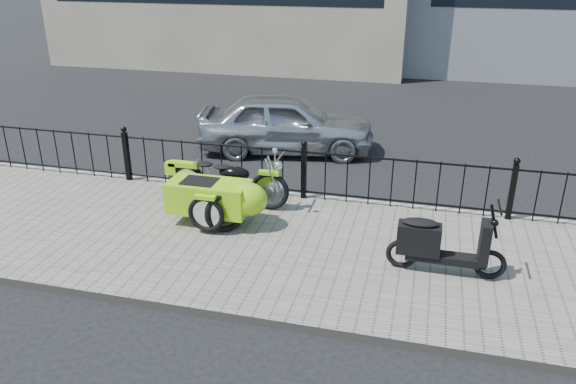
% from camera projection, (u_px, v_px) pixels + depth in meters
% --- Properties ---
extents(ground, '(120.00, 120.00, 0.00)m').
position_uv_depth(ground, '(285.00, 235.00, 9.07)').
color(ground, black).
rests_on(ground, ground).
extents(sidewalk, '(30.00, 3.80, 0.12)m').
position_uv_depth(sidewalk, '(277.00, 247.00, 8.60)').
color(sidewalk, '#656055').
rests_on(sidewalk, ground).
extents(curb, '(30.00, 0.10, 0.12)m').
position_uv_depth(curb, '(305.00, 197.00, 10.33)').
color(curb, gray).
rests_on(curb, ground).
extents(iron_fence, '(14.11, 0.11, 1.08)m').
position_uv_depth(iron_fence, '(304.00, 173.00, 10.00)').
color(iron_fence, black).
rests_on(iron_fence, sidewalk).
extents(motorcycle_sidecar, '(2.28, 1.48, 0.98)m').
position_uv_depth(motorcycle_sidecar, '(222.00, 194.00, 9.13)').
color(motorcycle_sidecar, black).
rests_on(motorcycle_sidecar, sidewalk).
extents(scooter, '(1.61, 0.47, 1.09)m').
position_uv_depth(scooter, '(438.00, 245.00, 7.65)').
color(scooter, black).
rests_on(scooter, sidewalk).
extents(spare_tire, '(0.61, 0.46, 0.68)m').
position_uv_depth(spare_tire, '(225.00, 213.00, 8.80)').
color(spare_tire, black).
rests_on(spare_tire, sidewalk).
extents(sedan_car, '(4.16, 2.28, 1.34)m').
position_uv_depth(sedan_car, '(286.00, 123.00, 12.64)').
color(sedan_car, '#AAADB1').
rests_on(sedan_car, ground).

